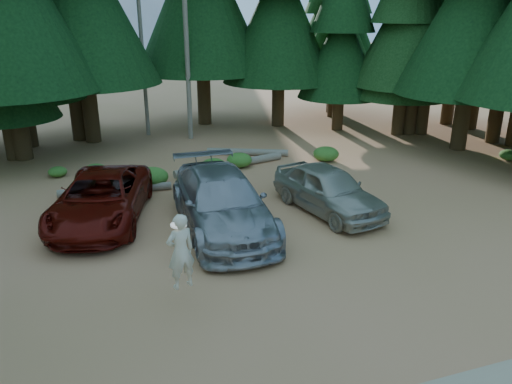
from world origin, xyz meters
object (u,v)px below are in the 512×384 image
at_px(red_pickup, 101,198).
at_px(log_left, 116,190).
at_px(frisbee_player, 181,251).
at_px(log_mid, 247,152).
at_px(log_right, 230,165).
at_px(silver_minivan_right, 328,189).
at_px(silver_minivan_center, 222,202).

relative_size(red_pickup, log_left, 1.37).
bearing_deg(log_left, frisbee_player, -77.58).
xyz_separation_m(log_mid, log_right, (-1.31, -1.67, 0.01)).
relative_size(log_left, log_right, 0.79).
relative_size(silver_minivan_right, frisbee_player, 2.54).
bearing_deg(silver_minivan_right, log_right, 96.21).
distance_m(red_pickup, silver_minivan_center, 3.91).
xyz_separation_m(silver_minivan_center, frisbee_player, (-1.94, -3.76, 0.48)).
bearing_deg(log_mid, log_right, -104.32).
bearing_deg(silver_minivan_center, log_mid, 68.53).
distance_m(silver_minivan_center, log_mid, 8.22).
relative_size(red_pickup, silver_minivan_right, 1.22).
bearing_deg(red_pickup, silver_minivan_center, -12.43).
height_order(silver_minivan_center, log_right, silver_minivan_center).
bearing_deg(silver_minivan_right, silver_minivan_center, 172.43).
height_order(silver_minivan_right, log_mid, silver_minivan_right).
xyz_separation_m(silver_minivan_right, log_mid, (-0.48, 7.29, -0.62)).
bearing_deg(frisbee_player, log_left, -97.42).
bearing_deg(silver_minivan_right, red_pickup, 156.27).
xyz_separation_m(red_pickup, silver_minivan_right, (7.15, -1.57, 0.00)).
relative_size(frisbee_player, log_left, 0.44).
bearing_deg(red_pickup, log_mid, 55.81).
relative_size(silver_minivan_center, silver_minivan_right, 1.33).
bearing_deg(log_mid, red_pickup, -115.64).
distance_m(log_mid, log_right, 2.12).
distance_m(frisbee_player, log_right, 10.44).
bearing_deg(silver_minivan_right, log_mid, 82.36).
relative_size(red_pickup, log_right, 1.09).
xyz_separation_m(red_pickup, log_right, (5.37, 4.06, -0.61)).
xyz_separation_m(log_left, log_right, (4.82, 1.61, 0.02)).
height_order(frisbee_player, log_right, frisbee_player).
height_order(red_pickup, frisbee_player, frisbee_player).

